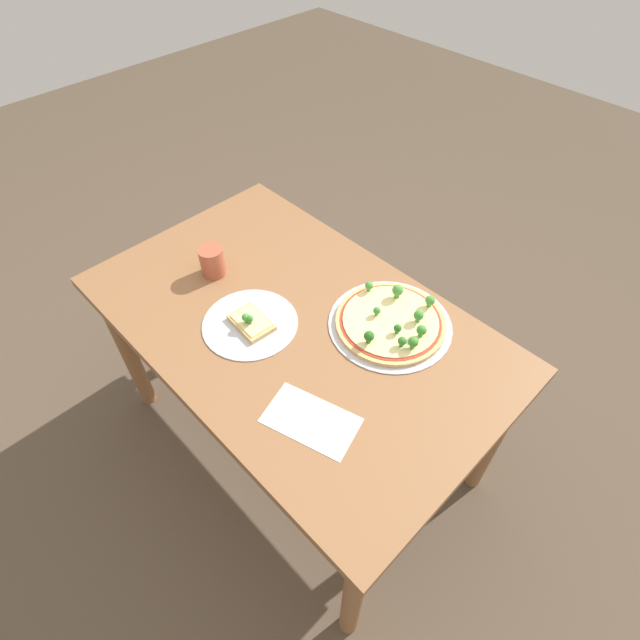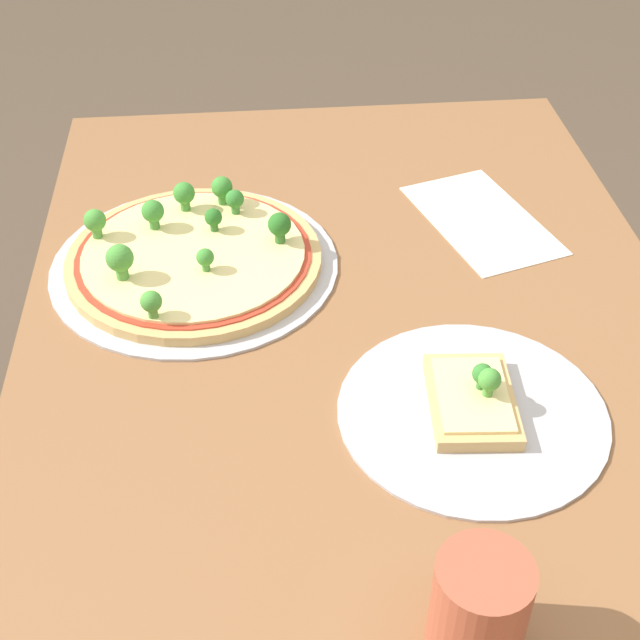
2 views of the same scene
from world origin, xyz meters
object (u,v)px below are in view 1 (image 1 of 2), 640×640
pizza_tray_slice (251,323)px  pizza_tray_whole (391,322)px  dining_table (295,339)px  drinking_cup (212,261)px

pizza_tray_slice → pizza_tray_whole: bearing=45.5°
dining_table → pizza_tray_slice: pizza_tray_slice is taller
drinking_cup → pizza_tray_slice: bearing=-12.7°
dining_table → pizza_tray_whole: 0.32m
pizza_tray_whole → drinking_cup: 0.63m
pizza_tray_whole → drinking_cup: size_ratio=3.75×
pizza_tray_whole → pizza_tray_slice: pizza_tray_whole is taller
dining_table → pizza_tray_slice: (-0.08, -0.11, 0.10)m
pizza_tray_whole → pizza_tray_slice: bearing=-134.5°
pizza_tray_slice → drinking_cup: drinking_cup is taller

